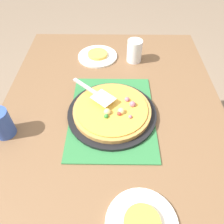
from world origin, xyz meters
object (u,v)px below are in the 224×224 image
served_slice_right (142,223)px  cup_far (1,123)px  pizza_server (95,93)px  served_slice_left (98,54)px  plate_near_left (98,56)px  pizza (112,110)px  pizza_pan (112,113)px  plate_far_right (142,224)px  cup_near (134,51)px

served_slice_right → cup_far: 0.62m
pizza_server → served_slice_left: bearing=2.2°
plate_near_left → served_slice_left: 0.01m
pizza → served_slice_right: size_ratio=3.00×
served_slice_left → pizza_server: size_ratio=0.55×
pizza_pan → plate_far_right: (-0.44, -0.09, -0.01)m
served_slice_left → served_slice_right: (-0.88, -0.18, 0.00)m
pizza_pan → served_slice_left: (0.44, 0.09, 0.01)m
pizza → cup_far: 0.44m
plate_far_right → pizza_server: bearing=18.4°
served_slice_right → pizza_server: 0.53m
plate_near_left → served_slice_right: 0.90m
pizza → pizza_server: pizza_server is taller
pizza_pan → cup_far: bearing=103.4°
served_slice_left → cup_near: cup_near is taller
served_slice_left → cup_far: 0.64m
cup_far → pizza_server: bearing=-64.7°
pizza → plate_far_right: pizza is taller
pizza_pan → pizza: bearing=-110.8°
pizza → served_slice_right: pizza is taller
served_slice_right → pizza_server: bearing=18.4°
pizza_server → plate_near_left: bearing=2.2°
pizza → cup_far: size_ratio=2.75×
plate_near_left → plate_far_right: bearing=-168.4°
pizza → pizza_server: bearing=48.4°
served_slice_right → pizza_pan: bearing=12.1°
pizza_pan → cup_near: (0.41, -0.12, 0.05)m
cup_near → pizza_server: size_ratio=0.60×
plate_near_left → cup_near: (-0.03, -0.20, 0.06)m
plate_near_left → cup_near: size_ratio=1.83×
pizza_pan → served_slice_left: size_ratio=3.45×
pizza → plate_near_left: size_ratio=1.50×
plate_near_left → pizza_server: (-0.38, -0.01, 0.06)m
cup_near → cup_far: bearing=133.4°
plate_far_right → pizza_pan: bearing=12.1°
cup_near → cup_far: (-0.51, 0.54, 0.00)m
served_slice_right → pizza_server: pizza_server is taller
plate_near_left → served_slice_left: bearing=0.0°
plate_far_right → served_slice_right: (0.00, 0.00, 0.01)m
cup_far → pizza_server: size_ratio=0.60×
plate_far_right → served_slice_left: bearing=11.6°
cup_far → cup_near: bearing=-46.6°
pizza → pizza_server: 0.11m
pizza → served_slice_left: size_ratio=3.00×
plate_far_right → served_slice_right: size_ratio=2.00×
cup_far → pizza_server: 0.39m
pizza_server → pizza_pan: bearing=-131.8°
pizza → plate_far_right: size_ratio=1.50×
plate_near_left → cup_far: size_ratio=1.83×
served_slice_right → cup_far: bearing=57.1°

